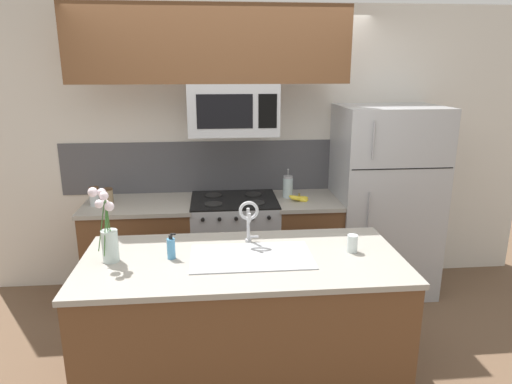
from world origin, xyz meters
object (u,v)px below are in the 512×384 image
object	(u,v)px
banana_bunch	(299,198)
sink_faucet	(249,216)
stove_range	(235,247)
storage_jar_medium	(108,196)
french_press	(288,187)
dish_soap_bottle	(171,248)
storage_jar_tall	(95,196)
spare_glass	(352,243)
microwave	(233,109)
flower_vase	(108,235)
refrigerator	(383,201)

from	to	relation	value
banana_bunch	sink_faucet	distance (m)	1.12
stove_range	sink_faucet	distance (m)	1.22
storage_jar_medium	french_press	world-z (taller)	french_press
storage_jar_medium	dish_soap_bottle	xyz separation A→B (m)	(0.64, -1.23, 0.00)
storage_jar_tall	banana_bunch	xyz separation A→B (m)	(1.77, -0.03, -0.06)
spare_glass	french_press	bearing A→B (deg)	99.37
banana_bunch	microwave	bearing A→B (deg)	175.96
stove_range	dish_soap_bottle	size ratio (longest dim) A/B	5.64
stove_range	storage_jar_medium	xyz separation A→B (m)	(-1.09, 0.01, 0.52)
microwave	storage_jar_tall	world-z (taller)	microwave
microwave	sink_faucet	size ratio (longest dim) A/B	2.43
banana_bunch	dish_soap_bottle	world-z (taller)	dish_soap_bottle
storage_jar_medium	banana_bunch	size ratio (longest dim) A/B	0.72
spare_glass	flower_vase	size ratio (longest dim) A/B	0.24
stove_range	storage_jar_tall	xyz separation A→B (m)	(-1.19, -0.03, 0.53)
french_press	banana_bunch	bearing A→B (deg)	-55.14
sink_faucet	refrigerator	bearing A→B (deg)	38.32
storage_jar_medium	dish_soap_bottle	size ratio (longest dim) A/B	0.83
microwave	spare_glass	size ratio (longest dim) A/B	6.56
microwave	french_press	xyz separation A→B (m)	(0.49, 0.08, -0.71)
dish_soap_bottle	spare_glass	world-z (taller)	dish_soap_bottle
stove_range	french_press	distance (m)	0.74
microwave	storage_jar_medium	distance (m)	1.32
refrigerator	sink_faucet	size ratio (longest dim) A/B	5.65
banana_bunch	flower_vase	world-z (taller)	flower_vase
storage_jar_medium	dish_soap_bottle	bearing A→B (deg)	-62.47
stove_range	storage_jar_tall	bearing A→B (deg)	-178.40
refrigerator	spare_glass	world-z (taller)	refrigerator
refrigerator	spare_glass	distance (m)	1.42
stove_range	microwave	bearing A→B (deg)	-89.84
stove_range	storage_jar_tall	distance (m)	1.31
sink_faucet	flower_vase	size ratio (longest dim) A/B	0.65
stove_range	dish_soap_bottle	distance (m)	1.40
microwave	storage_jar_tall	size ratio (longest dim) A/B	4.60
spare_glass	flower_vase	xyz separation A→B (m)	(-1.52, -0.01, 0.11)
refrigerator	storage_jar_tall	distance (m)	2.58
storage_jar_tall	dish_soap_bottle	distance (m)	1.40
stove_range	flower_vase	bearing A→B (deg)	-123.68
microwave	storage_jar_tall	distance (m)	1.40
microwave	flower_vase	xyz separation A→B (m)	(-0.82, -1.21, -0.64)
storage_jar_tall	spare_glass	distance (m)	2.24
storage_jar_medium	sink_faucet	xyz separation A→B (m)	(1.14, -1.04, 0.13)
refrigerator	flower_vase	size ratio (longest dim) A/B	3.69
stove_range	flower_vase	xyz separation A→B (m)	(-0.82, -1.23, 0.62)
spare_glass	storage_jar_tall	bearing A→B (deg)	147.88
banana_bunch	spare_glass	size ratio (longest dim) A/B	1.67
refrigerator	banana_bunch	xyz separation A→B (m)	(-0.81, -0.08, 0.07)
microwave	spare_glass	bearing A→B (deg)	-59.72
stove_range	sink_faucet	size ratio (longest dim) A/B	3.04
microwave	spare_glass	xyz separation A→B (m)	(0.70, -1.20, -0.75)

